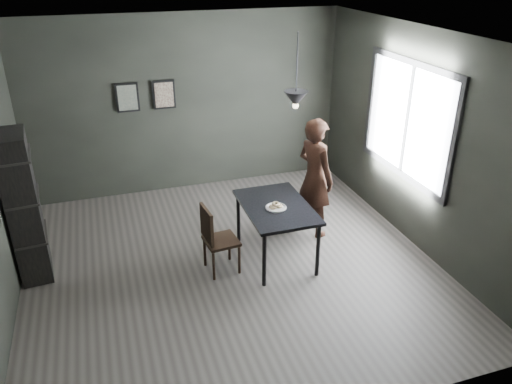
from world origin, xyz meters
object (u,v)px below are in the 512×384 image
object	(u,v)px
shelf_unit	(24,208)
pendant_lamp	(296,99)
cafe_table	(276,211)
wood_chair	(215,236)
woman	(315,178)
white_plate	(276,208)

from	to	relation	value
shelf_unit	pendant_lamp	world-z (taller)	pendant_lamp
cafe_table	wood_chair	distance (m)	0.83
woman	pendant_lamp	world-z (taller)	pendant_lamp
cafe_table	woman	distance (m)	0.86
wood_chair	cafe_table	bearing A→B (deg)	-1.06
white_plate	pendant_lamp	bearing A→B (deg)	31.40
pendant_lamp	white_plate	bearing A→B (deg)	-148.60
shelf_unit	cafe_table	bearing A→B (deg)	-16.44
cafe_table	white_plate	world-z (taller)	white_plate
pendant_lamp	wood_chair	bearing A→B (deg)	-170.80
white_plate	woman	xyz separation A→B (m)	(0.75, 0.52, 0.08)
woman	pendant_lamp	bearing A→B (deg)	108.25
white_plate	pendant_lamp	distance (m)	1.34
woman	shelf_unit	distance (m)	3.64
woman	pendant_lamp	xyz separation A→B (m)	(-0.47, -0.35, 1.22)
wood_chair	white_plate	bearing A→B (deg)	-6.23
white_plate	shelf_unit	xyz separation A→B (m)	(-2.89, 0.65, 0.15)
pendant_lamp	woman	bearing A→B (deg)	36.91
cafe_table	white_plate	bearing A→B (deg)	-114.80
wood_chair	shelf_unit	distance (m)	2.24
white_plate	wood_chair	xyz separation A→B (m)	(-0.78, 0.00, -0.25)
pendant_lamp	cafe_table	bearing A→B (deg)	-158.20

